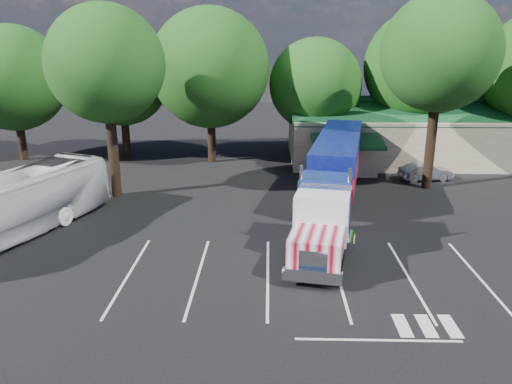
{
  "coord_description": "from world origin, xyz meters",
  "views": [
    {
      "loc": [
        0.01,
        -26.67,
        10.35
      ],
      "look_at": [
        -0.71,
        0.55,
        2.0
      ],
      "focal_mm": 35.0,
      "sensor_mm": 36.0,
      "label": 1
    }
  ],
  "objects_px": {
    "semi_truck": "(335,170)",
    "woman": "(303,259)",
    "tour_bus": "(9,206)",
    "bicycle": "(298,207)",
    "silver_sedan": "(426,172)"
  },
  "relations": [
    {
      "from": "tour_bus",
      "to": "semi_truck",
      "type": "bearing_deg",
      "value": 37.88
    },
    {
      "from": "semi_truck",
      "to": "woman",
      "type": "xyz_separation_m",
      "value": [
        -2.59,
        -9.91,
        -1.64
      ]
    },
    {
      "from": "woman",
      "to": "bicycle",
      "type": "distance_m",
      "value": 8.43
    },
    {
      "from": "woman",
      "to": "bicycle",
      "type": "xyz_separation_m",
      "value": [
        0.2,
        8.42,
        -0.4
      ]
    },
    {
      "from": "bicycle",
      "to": "tour_bus",
      "type": "height_order",
      "value": "tour_bus"
    },
    {
      "from": "bicycle",
      "to": "silver_sedan",
      "type": "height_order",
      "value": "silver_sedan"
    },
    {
      "from": "woman",
      "to": "tour_bus",
      "type": "bearing_deg",
      "value": 68.13
    },
    {
      "from": "woman",
      "to": "silver_sedan",
      "type": "height_order",
      "value": "woman"
    },
    {
      "from": "semi_truck",
      "to": "tour_bus",
      "type": "relative_size",
      "value": 1.63
    },
    {
      "from": "semi_truck",
      "to": "silver_sedan",
      "type": "bearing_deg",
      "value": 51.71
    },
    {
      "from": "woman",
      "to": "silver_sedan",
      "type": "relative_size",
      "value": 0.43
    },
    {
      "from": "bicycle",
      "to": "tour_bus",
      "type": "xyz_separation_m",
      "value": [
        -15.71,
        -4.14,
        1.35
      ]
    },
    {
      "from": "bicycle",
      "to": "silver_sedan",
      "type": "bearing_deg",
      "value": 15.64
    },
    {
      "from": "semi_truck",
      "to": "silver_sedan",
      "type": "relative_size",
      "value": 5.33
    },
    {
      "from": "semi_truck",
      "to": "bicycle",
      "type": "height_order",
      "value": "semi_truck"
    }
  ]
}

